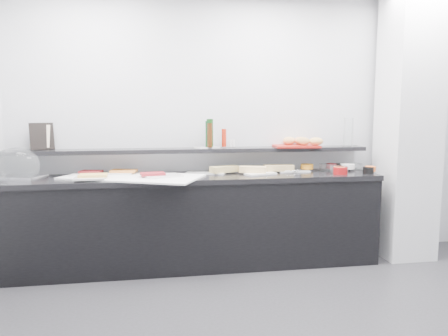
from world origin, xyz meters
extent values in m
cube|color=silver|center=(0.00, 2.00, 1.35)|extent=(5.00, 0.02, 2.70)
cube|color=silver|center=(1.50, 1.65, 1.35)|extent=(0.50, 0.50, 2.70)
cube|color=black|center=(-0.70, 1.70, 0.42)|extent=(3.60, 0.60, 0.85)
cube|color=black|center=(-0.70, 1.70, 0.88)|extent=(3.62, 0.62, 0.05)
cube|color=black|center=(-0.70, 1.88, 1.13)|extent=(3.60, 0.25, 0.04)
cube|color=#B1B3B8|center=(-2.27, 1.69, 0.92)|extent=(0.45, 0.38, 0.04)
ellipsoid|color=white|center=(-2.31, 1.69, 1.03)|extent=(0.46, 0.38, 0.34)
cube|color=white|center=(-1.29, 1.66, 0.91)|extent=(1.40, 1.07, 0.01)
cube|color=silver|center=(-1.71, 1.84, 0.92)|extent=(0.30, 0.21, 0.01)
cube|color=maroon|center=(-1.68, 1.83, 0.94)|extent=(0.23, 0.18, 0.02)
cube|color=silver|center=(-1.44, 1.85, 0.92)|extent=(0.32, 0.23, 0.01)
cube|color=orange|center=(-1.38, 1.85, 0.94)|extent=(0.27, 0.20, 0.02)
cube|color=silver|center=(-1.66, 1.53, 0.92)|extent=(0.28, 0.19, 0.01)
cube|color=#E4BA58|center=(-1.63, 1.58, 0.94)|extent=(0.25, 0.16, 0.02)
cube|color=white|center=(-1.00, 1.57, 0.92)|extent=(0.39, 0.32, 0.01)
cube|color=maroon|center=(-1.10, 1.59, 0.94)|extent=(0.24, 0.17, 0.02)
cube|color=silver|center=(-0.57, 1.82, 0.91)|extent=(0.42, 0.30, 0.01)
cube|color=tan|center=(-0.39, 1.78, 0.94)|extent=(0.30, 0.21, 0.06)
cylinder|color=#A9ABB0|center=(-0.43, 1.75, 0.92)|extent=(0.16, 0.01, 0.01)
cube|color=white|center=(-0.05, 1.66, 0.91)|extent=(0.33, 0.23, 0.01)
cube|color=#E4BD77|center=(-0.12, 1.71, 0.94)|extent=(0.28, 0.18, 0.06)
cylinder|color=#ACAEB3|center=(-0.06, 1.66, 0.92)|extent=(0.16, 0.04, 0.01)
cube|color=silver|center=(0.33, 1.79, 0.91)|extent=(0.32, 0.14, 0.01)
cube|color=tan|center=(0.17, 1.79, 0.94)|extent=(0.30, 0.13, 0.06)
cylinder|color=silver|center=(0.29, 1.71, 0.92)|extent=(0.16, 0.04, 0.01)
cylinder|color=white|center=(0.70, 1.79, 0.94)|extent=(0.20, 0.20, 0.07)
cylinder|color=orange|center=(0.49, 1.83, 0.95)|extent=(0.16, 0.16, 0.05)
cylinder|color=black|center=(0.87, 1.83, 0.94)|extent=(0.20, 0.20, 0.07)
cylinder|color=#5B0D10|center=(0.76, 1.84, 0.95)|extent=(0.13, 0.13, 0.05)
cylinder|color=white|center=(1.01, 1.81, 0.94)|extent=(0.18, 0.18, 0.07)
cylinder|color=white|center=(0.91, 1.77, 0.95)|extent=(0.20, 0.20, 0.05)
cylinder|color=maroon|center=(0.74, 1.56, 0.94)|extent=(0.18, 0.18, 0.07)
cylinder|color=#571E0C|center=(0.75, 1.61, 0.95)|extent=(0.10, 0.10, 0.05)
cylinder|color=white|center=(0.75, 1.61, 0.94)|extent=(0.22, 0.22, 0.07)
cylinder|color=#DD5A36|center=(0.73, 1.57, 0.95)|extent=(0.14, 0.14, 0.05)
cylinder|color=black|center=(1.02, 1.54, 0.94)|extent=(0.11, 0.11, 0.07)
cylinder|color=orange|center=(1.05, 1.55, 0.95)|extent=(0.14, 0.14, 0.05)
cube|color=black|center=(-2.14, 1.94, 1.28)|extent=(0.23, 0.15, 0.26)
cube|color=beige|center=(-2.16, 1.96, 1.28)|extent=(0.19, 0.08, 0.22)
cube|color=silver|center=(-0.55, 1.88, 1.16)|extent=(0.26, 0.21, 0.01)
cylinder|color=#0E3415|center=(-0.54, 1.88, 1.29)|extent=(0.06, 0.06, 0.26)
cylinder|color=#3D1F0B|center=(-0.53, 1.82, 1.28)|extent=(0.05, 0.05, 0.24)
cylinder|color=#10390F|center=(-0.52, 1.88, 1.30)|extent=(0.09, 0.09, 0.28)
cylinder|color=red|center=(-0.38, 1.88, 1.25)|extent=(0.05, 0.05, 0.18)
cylinder|color=white|center=(-0.28, 1.89, 1.20)|extent=(0.03, 0.03, 0.07)
cylinder|color=white|center=(-0.32, 1.85, 1.20)|extent=(0.03, 0.03, 0.07)
cube|color=#9E1711|center=(0.37, 1.86, 1.16)|extent=(0.48, 0.35, 0.02)
ellipsoid|color=tan|center=(0.33, 1.95, 1.21)|extent=(0.14, 0.10, 0.08)
ellipsoid|color=#D18350|center=(0.44, 1.93, 1.21)|extent=(0.17, 0.14, 0.08)
ellipsoid|color=#AF7E42|center=(0.44, 1.80, 1.21)|extent=(0.14, 0.12, 0.08)
ellipsoid|color=tan|center=(0.57, 1.79, 1.21)|extent=(0.16, 0.12, 0.08)
ellipsoid|color=tan|center=(0.31, 1.91, 1.21)|extent=(0.15, 0.12, 0.08)
ellipsoid|color=#B78C45|center=(0.45, 1.90, 1.21)|extent=(0.15, 0.11, 0.08)
cylinder|color=silver|center=(0.95, 1.86, 1.30)|extent=(0.13, 0.13, 0.30)
camera|label=1|loc=(-1.10, -2.47, 1.51)|focal=35.00mm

